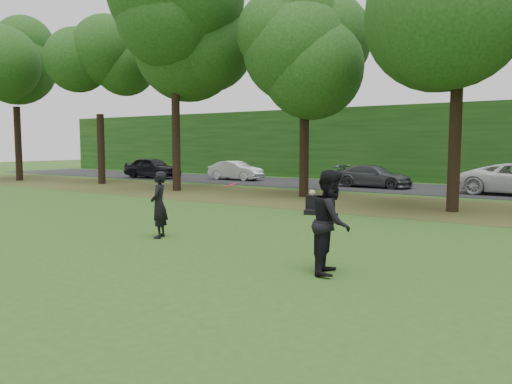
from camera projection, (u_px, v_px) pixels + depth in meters
ground at (108, 264)px, 10.21m from camera, size 120.00×120.00×0.00m
leaf_litter at (356, 203)px, 20.95m from camera, size 60.00×7.00×0.01m
street at (413, 188)px, 27.56m from camera, size 70.00×7.00×0.02m
far_hedge at (442, 143)px, 32.28m from camera, size 70.00×3.00×5.00m
player_left at (159, 205)px, 13.01m from camera, size 0.68×0.76×1.75m
player_right at (331, 222)px, 9.39m from camera, size 0.99×1.13×1.97m
parked_cars at (384, 176)px, 27.34m from camera, size 38.20×3.51×1.52m
frisbee at (231, 185)px, 11.29m from camera, size 0.28×0.29×0.13m
seated_person at (312, 205)px, 17.70m from camera, size 0.62×0.82×0.83m
tree_line at (352, 12)px, 20.34m from camera, size 55.30×7.90×12.31m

